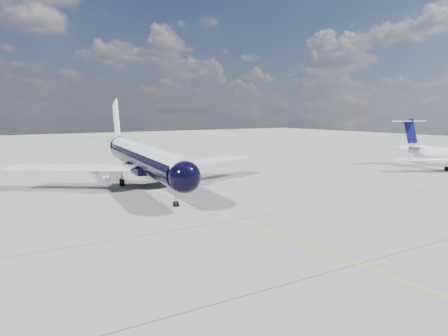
% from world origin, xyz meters
% --- Properties ---
extents(ground, '(320.00, 320.00, 0.00)m').
position_xyz_m(ground, '(0.00, 30.00, 0.00)').
color(ground, gray).
rests_on(ground, ground).
extents(taxiway_centerline, '(0.16, 160.00, 0.01)m').
position_xyz_m(taxiway_centerline, '(0.00, 25.00, 0.00)').
color(taxiway_centerline, yellow).
rests_on(taxiway_centerline, ground).
extents(main_airliner, '(36.50, 44.83, 12.99)m').
position_xyz_m(main_airliner, '(0.10, 34.93, 4.03)').
color(main_airliner, black).
rests_on(main_airliner, ground).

